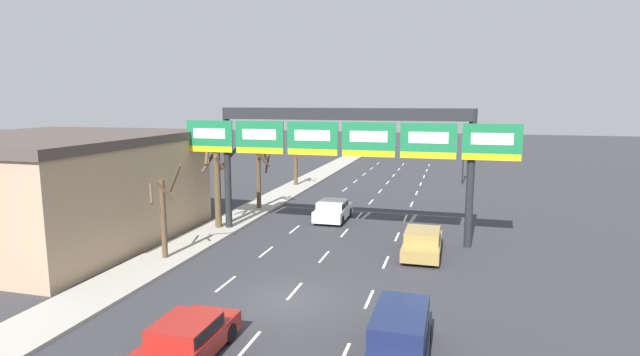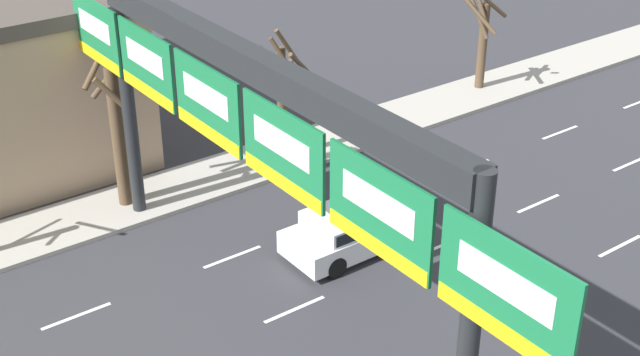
{
  "view_description": "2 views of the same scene",
  "coord_description": "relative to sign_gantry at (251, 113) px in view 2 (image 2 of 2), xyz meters",
  "views": [
    {
      "loc": [
        6.57,
        -18.74,
        8.29
      ],
      "look_at": [
        -0.96,
        8.67,
        3.82
      ],
      "focal_mm": 28.0,
      "sensor_mm": 36.0,
      "label": 1
    },
    {
      "loc": [
        16.57,
        -0.33,
        14.85
      ],
      "look_at": [
        -1.55,
        13.02,
        2.84
      ],
      "focal_mm": 50.0,
      "sensor_mm": 36.0,
      "label": 2
    }
  ],
  "objects": [
    {
      "name": "car_white",
      "position": [
        -1.5,
        4.2,
        -5.5
      ],
      "size": [
        1.99,
        4.1,
        1.41
      ],
      "color": "silver",
      "rests_on": "ground_plane"
    },
    {
      "name": "sign_gantry",
      "position": [
        0.0,
        0.0,
        0.0
      ],
      "size": [
        19.93,
        0.7,
        7.81
      ],
      "color": "#232628",
      "rests_on": "ground_plane"
    },
    {
      "name": "tree_bare_closest",
      "position": [
        -7.61,
        6.05,
        -3.49
      ],
      "size": [
        1.29,
        2.12,
        5.09
      ],
      "color": "brown",
      "rests_on": "sidewalk_left"
    },
    {
      "name": "tree_bare_furthest",
      "position": [
        -8.06,
        -0.04,
        -3.22
      ],
      "size": [
        2.29,
        2.17,
        5.45
      ],
      "color": "brown",
      "rests_on": "sidewalk_left"
    },
    {
      "name": "lane_dashes",
      "position": [
        -0.0,
        3.65,
        -6.25
      ],
      "size": [
        6.72,
        67.0,
        0.01
      ],
      "color": "white",
      "rests_on": "ground_plane"
    },
    {
      "name": "tree_bare_third",
      "position": [
        -8.23,
        16.58,
        -3.78
      ],
      "size": [
        1.82,
        1.78,
        4.45
      ],
      "color": "brown",
      "rests_on": "sidewalk_left"
    }
  ]
}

